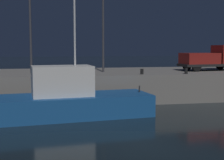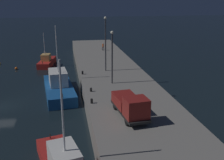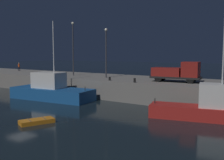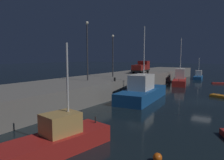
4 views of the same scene
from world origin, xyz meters
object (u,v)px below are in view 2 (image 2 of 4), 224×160
Objects in this scene: fishing_boat_blue at (47,61)px; bollard_east at (83,73)px; fishing_boat_white at (59,87)px; lamp_post_east at (112,53)px; lamp_post_west at (106,40)px; utility_truck at (130,105)px; dockworker at (103,46)px; bollard_central at (91,90)px; mooring_buoy_mid at (16,68)px; bollard_west at (92,101)px; mooring_buoy_near at (0,63)px.

fishing_boat_blue is 18.48m from bollard_east.
lamp_post_east is (3.78, 7.47, 5.66)m from fishing_boat_white.
utility_truck is (17.73, -0.27, -3.76)m from lamp_post_west.
dockworker is (-19.86, 9.63, 2.33)m from fishing_boat_white.
lamp_post_east is at bearing 179.32° from utility_truck.
lamp_post_east is (22.42, 10.22, 6.03)m from fishing_boat_blue.
lamp_post_west reaches higher than dockworker.
bollard_central is at bearing 15.38° from fishing_boat_blue.
mooring_buoy_mid is 1.04× the size of bollard_east.
lamp_post_east is at bearing 24.51° from fishing_boat_blue.
bollard_west is (6.84, -3.58, -4.02)m from lamp_post_east.
utility_truck is at bearing -0.68° from lamp_post_east.
mooring_buoy_mid is (-16.13, -8.71, -0.94)m from fishing_boat_white.
fishing_boat_blue is at bearing 75.88° from mooring_buoy_near.
bollard_west is (29.27, 6.64, 2.01)m from fishing_boat_blue.
bollard_east is (18.41, -5.91, -0.70)m from dockworker.
utility_truck is 12.09× the size of bollard_east.
fishing_boat_blue is 15.77× the size of bollard_east.
fishing_boat_white is at bearing 28.37° from mooring_buoy_mid.
fishing_boat_white is at bearing -116.86° from lamp_post_east.
dockworker is (-23.64, 2.16, -3.33)m from lamp_post_east.
lamp_post_west reaches higher than bollard_east.
bollard_west is at bearing -15.39° from lamp_post_west.
mooring_buoy_mid is at bearing -151.63° from fishing_boat_white.
mooring_buoy_near is 0.84× the size of bollard_east.
fishing_boat_blue is 0.96× the size of lamp_post_west.
bollard_west is (31.83, 16.84, 2.63)m from mooring_buoy_near.
dockworker is 27.08m from bollard_central.
bollard_west is at bearing -10.67° from dockworker.
fishing_boat_white reaches higher than mooring_buoy_near.
bollard_central is (-3.96, 0.32, -0.03)m from bollard_west.
utility_truck reaches higher than bollard_west.
lamp_post_east is 11.47m from utility_truck.
mooring_buoy_mid is at bearing -154.80° from bollard_west.
lamp_post_east is 8.71m from bollard_west.
utility_truck is at bearing 16.77° from fishing_boat_blue.
bollard_central is at bearing 31.62° from mooring_buoy_near.
fishing_boat_blue is at bearing -159.37° from bollard_east.
lamp_post_west reaches higher than utility_truck.
fishing_boat_white is 27.22× the size of mooring_buoy_near.
bollard_west reaches higher than bollard_east.
bollard_central is (25.31, 6.96, 1.98)m from fishing_boat_blue.
fishing_boat_blue is at bearing -163.23° from utility_truck.
mooring_buoy_mid is at bearing -150.47° from bollard_central.
lamp_post_west is 17.56m from dockworker.
bollard_central is at bearing 32.22° from fishing_boat_white.
fishing_boat_white reaches higher than bollard_west.
lamp_post_west is at bearing 110.31° from bollard_east.
bollard_east reaches higher than mooring_buoy_near.
utility_truck is 5.54m from bollard_west.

